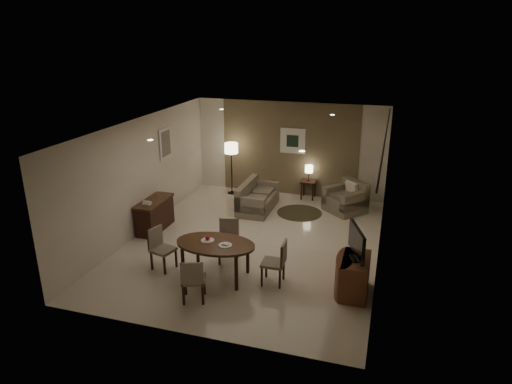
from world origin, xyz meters
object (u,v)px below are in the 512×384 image
(chair_far, at_px, (228,242))
(dining_table, at_px, (216,260))
(chair_right, at_px, (273,262))
(armchair, at_px, (345,197))
(tv_cabinet, at_px, (355,276))
(console_desk, at_px, (155,215))
(chair_near, at_px, (194,279))
(side_table, at_px, (308,189))
(chair_left, at_px, (163,249))
(sofa, at_px, (258,196))
(floor_lamp, at_px, (232,169))

(chair_far, bearing_deg, dining_table, -105.76)
(chair_right, distance_m, armchair, 4.20)
(tv_cabinet, distance_m, chair_far, 2.68)
(tv_cabinet, distance_m, armchair, 4.07)
(tv_cabinet, bearing_deg, console_desk, 162.95)
(chair_near, height_order, side_table, chair_near)
(chair_far, xyz_separation_m, armchair, (2.00, 3.52, -0.03))
(dining_table, relative_size, chair_left, 1.82)
(chair_left, xyz_separation_m, chair_right, (2.25, 0.10, 0.00))
(chair_near, relative_size, armchair, 0.92)
(console_desk, height_order, sofa, console_desk)
(dining_table, xyz_separation_m, chair_right, (1.12, 0.11, 0.07))
(chair_left, bearing_deg, tv_cabinet, -72.48)
(tv_cabinet, relative_size, floor_lamp, 0.59)
(dining_table, distance_m, chair_right, 1.12)
(chair_near, height_order, sofa, chair_near)
(dining_table, height_order, sofa, sofa)
(chair_far, bearing_deg, chair_left, -164.39)
(chair_far, xyz_separation_m, chair_right, (1.11, -0.58, -0.01))
(dining_table, bearing_deg, side_table, 79.91)
(chair_right, bearing_deg, side_table, -178.93)
(chair_right, bearing_deg, sofa, -160.72)
(chair_left, distance_m, sofa, 3.77)
(dining_table, bearing_deg, chair_far, 89.44)
(chair_left, relative_size, side_table, 1.63)
(chair_near, xyz_separation_m, armchair, (2.09, 5.07, -0.01))
(chair_right, bearing_deg, chair_near, -52.54)
(armchair, distance_m, floor_lamp, 3.42)
(chair_near, distance_m, side_table, 5.88)
(armchair, bearing_deg, dining_table, -73.35)
(console_desk, xyz_separation_m, chair_near, (2.17, -2.56, 0.05))
(dining_table, height_order, chair_left, chair_left)
(sofa, distance_m, side_table, 1.70)
(chair_left, height_order, chair_right, chair_right)
(sofa, bearing_deg, chair_far, -174.73)
(dining_table, bearing_deg, armchair, 64.51)
(floor_lamp, bearing_deg, console_desk, -106.54)
(tv_cabinet, height_order, chair_far, chair_far)
(armchair, bearing_deg, chair_near, -70.25)
(armchair, xyz_separation_m, side_table, (-1.13, 0.72, -0.15))
(chair_far, bearing_deg, chair_right, -42.69)
(dining_table, relative_size, chair_near, 1.86)
(chair_far, height_order, armchair, chair_far)
(chair_near, relative_size, chair_left, 0.98)
(dining_table, relative_size, armchair, 1.70)
(chair_far, bearing_deg, floor_lamp, 93.64)
(side_table, bearing_deg, chair_left, -112.22)
(armchair, distance_m, side_table, 1.35)
(tv_cabinet, bearing_deg, floor_lamp, 131.58)
(dining_table, height_order, side_table, dining_table)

